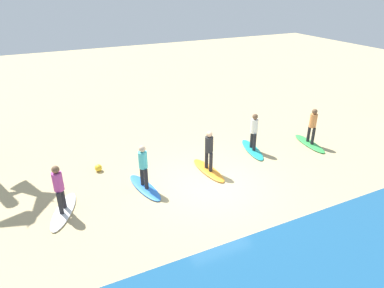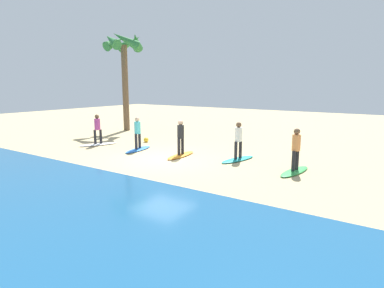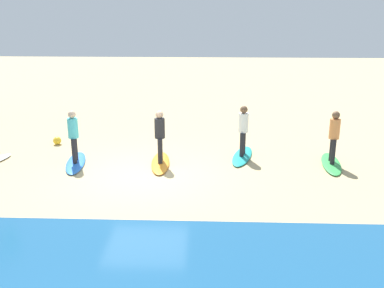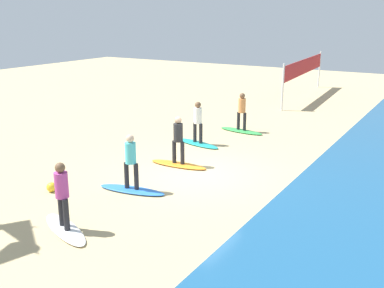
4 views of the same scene
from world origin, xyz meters
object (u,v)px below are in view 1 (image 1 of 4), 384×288
at_px(surfer_green, 313,124).
at_px(beach_ball, 98,168).
at_px(surfboard_orange, 208,170).
at_px(surfer_blue, 143,163).
at_px(surfboard_green, 309,143).
at_px(surfer_orange, 209,148).
at_px(surfer_teal, 254,129).
at_px(surfboard_white, 64,211).
at_px(surfboard_teal, 252,150).
at_px(surfer_white, 59,185).
at_px(surfboard_blue, 145,187).

height_order(surfer_green, beach_ball, surfer_green).
bearing_deg(surfboard_orange, surfer_blue, -91.92).
relative_size(surfboard_green, surfer_orange, 1.28).
relative_size(surfboard_orange, surfer_orange, 1.28).
relative_size(surfer_teal, surfer_orange, 1.00).
relative_size(surfer_blue, beach_ball, 5.72).
relative_size(surfboard_white, beach_ball, 7.32).
height_order(surfboard_teal, surfboard_white, same).
bearing_deg(surfer_white, surfer_orange, -176.91).
height_order(surfer_orange, surfer_white, same).
height_order(surfboard_green, surfer_white, surfer_white).
xyz_separation_m(surfboard_green, surfer_orange, (5.36, 0.15, 0.99)).
relative_size(surfer_orange, surfer_blue, 1.00).
height_order(surfer_teal, surfer_blue, same).
height_order(surfboard_blue, surfer_white, surfer_white).
relative_size(surfer_teal, surfer_blue, 1.00).
distance_m(surfboard_green, surfer_white, 10.93).
distance_m(surfboard_green, surfer_blue, 8.10).
relative_size(surfboard_green, surfboard_blue, 1.00).
bearing_deg(surfboard_teal, surfboard_white, -69.65).
height_order(surfboard_orange, surfboard_white, same).
distance_m(surfer_green, surfer_orange, 5.36).
xyz_separation_m(surfer_green, surfer_orange, (5.36, 0.15, 0.00)).
bearing_deg(surfboard_green, surfboard_blue, -80.98).
height_order(surfer_green, surfer_orange, same).
bearing_deg(surfer_orange, surfer_white, 3.09).
height_order(surfboard_orange, surfer_blue, surfer_blue).
bearing_deg(surfer_white, surfboard_white, 90.00).
relative_size(surfer_teal, beach_ball, 5.72).
relative_size(surfer_green, surfboard_orange, 0.78).
xyz_separation_m(surfboard_green, surfboard_teal, (2.74, -0.62, 0.00)).
relative_size(surfboard_teal, surfboard_blue, 1.00).
relative_size(surfboard_green, surfer_white, 1.28).
relative_size(surfboard_blue, surfer_white, 1.28).
xyz_separation_m(surfer_teal, surfer_orange, (2.62, 0.77, 0.00)).
relative_size(surfboard_green, surfboard_white, 1.00).
bearing_deg(surfer_teal, beach_ball, -9.86).
relative_size(surfer_green, surfer_blue, 1.00).
relative_size(surfboard_teal, surfer_blue, 1.28).
bearing_deg(surfer_green, surfboard_teal, -12.75).
xyz_separation_m(surfer_orange, surfer_blue, (2.67, 0.09, 0.00)).
bearing_deg(surfboard_orange, surfer_teal, 102.43).
distance_m(surfer_teal, surfer_orange, 2.73).
relative_size(surfboard_teal, surfer_orange, 1.28).
distance_m(surfer_orange, surfer_white, 5.52).
xyz_separation_m(surfboard_green, surfboard_orange, (5.36, 0.15, 0.00)).
distance_m(surfboard_green, surfer_orange, 5.45).
xyz_separation_m(surfboard_white, surfer_white, (0.00, -0.00, 0.99)).
bearing_deg(surfer_white, surfboard_blue, -175.83).
xyz_separation_m(surfer_green, surfboard_white, (10.88, 0.44, -0.99)).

